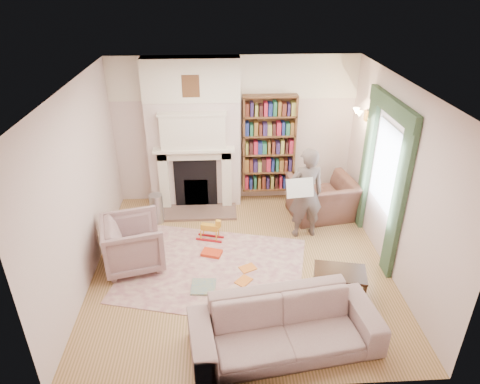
{
  "coord_description": "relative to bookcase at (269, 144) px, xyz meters",
  "views": [
    {
      "loc": [
        -0.31,
        -5.42,
        4.13
      ],
      "look_at": [
        0.0,
        0.25,
        1.15
      ],
      "focal_mm": 32.0,
      "sensor_mm": 36.0,
      "label": 1
    }
  ],
  "objects": [
    {
      "name": "floor",
      "position": [
        -0.65,
        -2.12,
        -1.18
      ],
      "size": [
        4.5,
        4.5,
        0.0
      ],
      "primitive_type": "plane",
      "color": "brown",
      "rests_on": "ground"
    },
    {
      "name": "ceiling",
      "position": [
        -0.65,
        -2.12,
        1.62
      ],
      "size": [
        4.5,
        4.5,
        0.0
      ],
      "primitive_type": "plane",
      "rotation": [
        3.14,
        0.0,
        0.0
      ],
      "color": "white",
      "rests_on": "wall_back"
    },
    {
      "name": "wall_back",
      "position": [
        -0.65,
        0.13,
        0.22
      ],
      "size": [
        4.5,
        0.0,
        4.5
      ],
      "primitive_type": "plane",
      "rotation": [
        1.57,
        0.0,
        0.0
      ],
      "color": "beige",
      "rests_on": "floor"
    },
    {
      "name": "wall_front",
      "position": [
        -0.65,
        -4.37,
        0.22
      ],
      "size": [
        4.5,
        0.0,
        4.5
      ],
      "primitive_type": "plane",
      "rotation": [
        -1.57,
        0.0,
        0.0
      ],
      "color": "beige",
      "rests_on": "floor"
    },
    {
      "name": "wall_left",
      "position": [
        -2.9,
        -2.12,
        0.22
      ],
      "size": [
        0.0,
        4.5,
        4.5
      ],
      "primitive_type": "plane",
      "rotation": [
        1.57,
        0.0,
        1.57
      ],
      "color": "beige",
      "rests_on": "floor"
    },
    {
      "name": "wall_right",
      "position": [
        1.6,
        -2.12,
        0.22
      ],
      "size": [
        0.0,
        4.5,
        4.5
      ],
      "primitive_type": "plane",
      "rotation": [
        1.57,
        0.0,
        -1.57
      ],
      "color": "beige",
      "rests_on": "floor"
    },
    {
      "name": "fireplace",
      "position": [
        -1.4,
        -0.07,
        0.21
      ],
      "size": [
        1.7,
        0.58,
        2.8
      ],
      "color": "beige",
      "rests_on": "floor"
    },
    {
      "name": "bookcase",
      "position": [
        0.0,
        0.0,
        0.0
      ],
      "size": [
        1.0,
        0.24,
        1.85
      ],
      "primitive_type": "cube",
      "color": "brown",
      "rests_on": "floor"
    },
    {
      "name": "window",
      "position": [
        1.58,
        -1.72,
        0.27
      ],
      "size": [
        0.02,
        0.9,
        1.3
      ],
      "primitive_type": "cube",
      "color": "silver",
      "rests_on": "wall_right"
    },
    {
      "name": "curtain_left",
      "position": [
        1.55,
        -2.42,
        0.02
      ],
      "size": [
        0.07,
        0.32,
        2.4
      ],
      "primitive_type": "cube",
      "color": "#2F4931",
      "rests_on": "floor"
    },
    {
      "name": "curtain_right",
      "position": [
        1.55,
        -1.02,
        0.02
      ],
      "size": [
        0.07,
        0.32,
        2.4
      ],
      "primitive_type": "cube",
      "color": "#2F4931",
      "rests_on": "floor"
    },
    {
      "name": "pelmet",
      "position": [
        1.54,
        -1.72,
        1.2
      ],
      "size": [
        0.09,
        1.7,
        0.24
      ],
      "primitive_type": "cube",
      "color": "#2F4931",
      "rests_on": "wall_right"
    },
    {
      "name": "wall_sconce",
      "position": [
        1.38,
        -0.62,
        0.72
      ],
      "size": [
        0.2,
        0.24,
        0.24
      ],
      "primitive_type": null,
      "color": "gold",
      "rests_on": "wall_right"
    },
    {
      "name": "rug",
      "position": [
        -1.08,
        -2.22,
        -1.17
      ],
      "size": [
        3.13,
        2.67,
        0.01
      ],
      "primitive_type": "cube",
      "rotation": [
        0.0,
        0.0,
        -0.24
      ],
      "color": "beige",
      "rests_on": "floor"
    },
    {
      "name": "armchair_reading",
      "position": [
        0.93,
        -0.73,
        -0.81
      ],
      "size": [
        1.28,
        1.17,
        0.74
      ],
      "primitive_type": "imported",
      "rotation": [
        0.0,
        0.0,
        3.31
      ],
      "color": "#51362B",
      "rests_on": "floor"
    },
    {
      "name": "armchair_left",
      "position": [
        -2.3,
        -2.04,
        -0.77
      ],
      "size": [
        1.07,
        1.05,
        0.8
      ],
      "primitive_type": "imported",
      "rotation": [
        0.0,
        0.0,
        1.82
      ],
      "color": "gray",
      "rests_on": "floor"
    },
    {
      "name": "sofa",
      "position": [
        -0.22,
        -3.8,
        -0.84
      ],
      "size": [
        2.37,
        1.2,
        0.66
      ],
      "primitive_type": "imported",
      "rotation": [
        0.0,
        0.0,
        0.14
      ],
      "color": "#AA9C8C",
      "rests_on": "floor"
    },
    {
      "name": "man_reading",
      "position": [
        0.48,
        -1.33,
        -0.37
      ],
      "size": [
        0.63,
        0.46,
        1.61
      ],
      "primitive_type": "imported",
      "rotation": [
        0.0,
        0.0,
        3.27
      ],
      "color": "#544843",
      "rests_on": "floor"
    },
    {
      "name": "newspaper",
      "position": [
        0.33,
        -1.53,
        -0.16
      ],
      "size": [
        0.46,
        0.18,
        0.3
      ],
      "primitive_type": "cube",
      "rotation": [
        -0.35,
        0.0,
        0.13
      ],
      "color": "silver",
      "rests_on": "man_reading"
    },
    {
      "name": "coffee_table",
      "position": [
        0.67,
        -2.96,
        -0.95
      ],
      "size": [
        0.78,
        0.59,
        0.45
      ],
      "primitive_type": null,
      "rotation": [
        0.0,
        0.0,
        -0.21
      ],
      "color": "#341E12",
      "rests_on": "floor"
    },
    {
      "name": "paraffin_heater",
      "position": [
        -2.1,
        -0.76,
        -0.9
      ],
      "size": [
        0.32,
        0.32,
        0.55
      ],
      "primitive_type": "cylinder",
      "rotation": [
        0.0,
        0.0,
        0.43
      ],
      "color": "#A2A4AA",
      "rests_on": "floor"
    },
    {
      "name": "rocking_horse",
      "position": [
        -1.14,
        -1.41,
        -0.97
      ],
      "size": [
        0.49,
        0.3,
        0.4
      ],
      "primitive_type": null,
      "rotation": [
        0.0,
        0.0,
        -0.28
      ],
      "color": "gold",
      "rests_on": "rug"
    },
    {
      "name": "board_game",
      "position": [
        -1.23,
        -2.67,
        -1.15
      ],
      "size": [
        0.37,
        0.37,
        0.03
      ],
      "primitive_type": "cube",
      "rotation": [
        0.0,
        0.0,
        -0.06
      ],
      "color": "gold",
      "rests_on": "rug"
    },
    {
      "name": "game_box_lid",
      "position": [
        -1.11,
        -1.85,
        -1.14
      ],
      "size": [
        0.37,
        0.3,
        0.05
      ],
      "primitive_type": "cube",
      "rotation": [
        0.0,
        0.0,
        -0.32
      ],
      "color": "red",
      "rests_on": "rug"
    },
    {
      "name": "comic_annuals",
      "position": [
        -0.59,
        -2.41,
        -1.16
      ],
      "size": [
        0.38,
        0.58,
        0.02
      ],
      "color": "red",
      "rests_on": "rug"
    }
  ]
}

